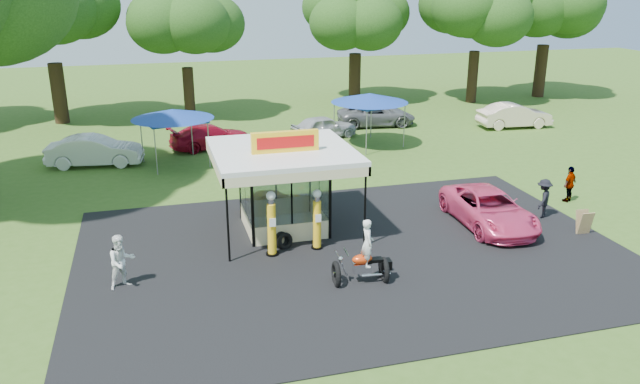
% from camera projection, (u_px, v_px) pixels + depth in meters
% --- Properties ---
extents(ground, '(120.00, 120.00, 0.00)m').
position_uv_depth(ground, '(373.00, 277.00, 21.28)').
color(ground, '#385B1C').
rests_on(ground, ground).
extents(asphalt_apron, '(20.00, 14.00, 0.04)m').
position_uv_depth(asphalt_apron, '(354.00, 253.00, 23.10)').
color(asphalt_apron, black).
rests_on(asphalt_apron, ground).
extents(gas_station_kiosk, '(5.40, 5.40, 4.18)m').
position_uv_depth(gas_station_kiosk, '(283.00, 187.00, 24.75)').
color(gas_station_kiosk, white).
rests_on(gas_station_kiosk, ground).
extents(gas_pump_left, '(0.47, 0.47, 2.50)m').
position_uv_depth(gas_pump_left, '(272.00, 225.00, 22.52)').
color(gas_pump_left, black).
rests_on(gas_pump_left, ground).
extents(gas_pump_right, '(0.44, 0.44, 2.37)m').
position_uv_depth(gas_pump_right, '(317.00, 221.00, 23.10)').
color(gas_pump_right, black).
rests_on(gas_pump_right, ground).
extents(motorcycle, '(2.00, 1.06, 2.33)m').
position_uv_depth(motorcycle, '(365.00, 257.00, 20.61)').
color(motorcycle, black).
rests_on(motorcycle, ground).
extents(spare_tires, '(0.83, 0.68, 0.67)m').
position_uv_depth(spare_tires, '(283.00, 240.00, 23.40)').
color(spare_tires, black).
rests_on(spare_tires, ground).
extents(a_frame_sign, '(0.56, 0.51, 0.97)m').
position_uv_depth(a_frame_sign, '(584.00, 223.00, 24.65)').
color(a_frame_sign, '#593819').
rests_on(a_frame_sign, ground).
extents(kiosk_car, '(2.82, 1.13, 0.96)m').
position_uv_depth(kiosk_car, '(273.00, 200.00, 27.18)').
color(kiosk_car, yellow).
rests_on(kiosk_car, ground).
extents(pink_sedan, '(2.66, 5.37, 1.46)m').
position_uv_depth(pink_sedan, '(489.00, 209.00, 25.45)').
color(pink_sedan, '#E83F73').
rests_on(pink_sedan, ground).
extents(spectator_west, '(1.10, 0.99, 1.85)m').
position_uv_depth(spectator_west, '(122.00, 262.00, 20.27)').
color(spectator_west, white).
rests_on(spectator_west, ground).
extents(spectator_east_a, '(1.24, 1.21, 1.70)m').
position_uv_depth(spectator_east_a, '(543.00, 199.00, 26.26)').
color(spectator_east_a, black).
rests_on(spectator_east_a, ground).
extents(spectator_east_b, '(1.05, 0.80, 1.66)m').
position_uv_depth(spectator_east_b, '(570.00, 184.00, 28.19)').
color(spectator_east_b, gray).
rests_on(spectator_east_b, ground).
extents(bg_car_a, '(5.16, 2.35, 1.64)m').
position_uv_depth(bg_car_a, '(95.00, 151.00, 33.63)').
color(bg_car_a, silver).
rests_on(bg_car_a, ground).
extents(bg_car_b, '(5.23, 3.22, 1.41)m').
position_uv_depth(bg_car_b, '(211.00, 136.00, 37.17)').
color(bg_car_b, '#A30C21').
rests_on(bg_car_b, ground).
extents(bg_car_c, '(4.56, 2.78, 1.45)m').
position_uv_depth(bg_car_c, '(324.00, 127.00, 39.44)').
color(bg_car_c, '#B8B7BC').
rests_on(bg_car_c, ground).
extents(bg_car_d, '(5.57, 3.07, 1.48)m').
position_uv_depth(bg_car_d, '(376.00, 115.00, 42.80)').
color(bg_car_d, slate).
rests_on(bg_car_d, ground).
extents(bg_car_e, '(5.06, 2.07, 1.63)m').
position_uv_depth(bg_car_e, '(514.00, 116.00, 42.26)').
color(bg_car_e, beige).
rests_on(bg_car_e, ground).
extents(tent_west, '(4.38, 4.38, 3.06)m').
position_uv_depth(tent_west, '(173.00, 115.00, 33.19)').
color(tent_west, gray).
rests_on(tent_west, ground).
extents(tent_east, '(4.58, 4.58, 3.20)m').
position_uv_depth(tent_east, '(370.00, 98.00, 36.93)').
color(tent_east, gray).
rests_on(tent_east, ground).
extents(oak_far_b, '(9.62, 9.62, 11.48)m').
position_uv_depth(oak_far_b, '(48.00, 15.00, 41.52)').
color(oak_far_b, black).
rests_on(oak_far_b, ground).
extents(oak_far_c, '(8.67, 8.67, 10.21)m').
position_uv_depth(oak_far_c, '(184.00, 26.00, 43.45)').
color(oak_far_c, black).
rests_on(oak_far_c, ground).
extents(oak_far_d, '(9.01, 9.01, 10.73)m').
position_uv_depth(oak_far_d, '(356.00, 15.00, 49.44)').
color(oak_far_d, black).
rests_on(oak_far_d, ground).
extents(oak_far_e, '(9.60, 9.60, 11.43)m').
position_uv_depth(oak_far_e, '(478.00, 10.00, 48.82)').
color(oak_far_e, black).
rests_on(oak_far_e, ground).
extents(oak_far_f, '(9.81, 9.81, 11.82)m').
position_uv_depth(oak_far_f, '(548.00, 4.00, 51.15)').
color(oak_far_f, black).
rests_on(oak_far_f, ground).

